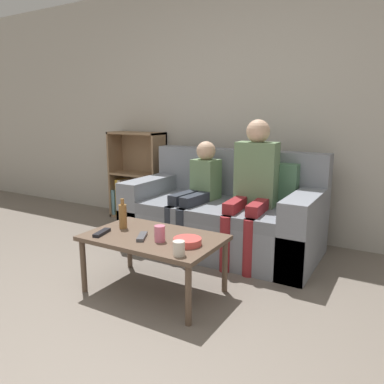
{
  "coord_description": "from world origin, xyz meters",
  "views": [
    {
      "loc": [
        1.42,
        -1.12,
        1.25
      ],
      "look_at": [
        -0.04,
        1.38,
        0.64
      ],
      "focal_mm": 35.0,
      "sensor_mm": 36.0,
      "label": 1
    }
  ],
  "objects_px": {
    "cup_near": "(179,248)",
    "cup_far": "(160,234)",
    "couch": "(224,217)",
    "bottle": "(123,216)",
    "person_adult": "(253,180)",
    "tv_remote_0": "(102,233)",
    "person_child": "(197,189)",
    "bookshelf": "(136,183)",
    "coffee_table": "(154,242)",
    "tv_remote_1": "(142,237)",
    "snack_bowl": "(187,242)"
  },
  "relations": [
    {
      "from": "snack_bowl",
      "to": "cup_near",
      "type": "bearing_deg",
      "value": -74.82
    },
    {
      "from": "bookshelf",
      "to": "cup_far",
      "type": "bearing_deg",
      "value": -47.12
    },
    {
      "from": "cup_near",
      "to": "tv_remote_0",
      "type": "height_order",
      "value": "cup_near"
    },
    {
      "from": "cup_near",
      "to": "bottle",
      "type": "xyz_separation_m",
      "value": [
        -0.64,
        0.25,
        0.05
      ]
    },
    {
      "from": "person_adult",
      "to": "snack_bowl",
      "type": "relative_size",
      "value": 6.52
    },
    {
      "from": "couch",
      "to": "cup_near",
      "type": "height_order",
      "value": "couch"
    },
    {
      "from": "bottle",
      "to": "person_child",
      "type": "bearing_deg",
      "value": 81.7
    },
    {
      "from": "cup_far",
      "to": "snack_bowl",
      "type": "bearing_deg",
      "value": 9.96
    },
    {
      "from": "person_child",
      "to": "cup_far",
      "type": "height_order",
      "value": "person_child"
    },
    {
      "from": "cup_far",
      "to": "bottle",
      "type": "bearing_deg",
      "value": 165.79
    },
    {
      "from": "tv_remote_0",
      "to": "snack_bowl",
      "type": "bearing_deg",
      "value": -2.38
    },
    {
      "from": "tv_remote_1",
      "to": "bookshelf",
      "type": "bearing_deg",
      "value": 102.47
    },
    {
      "from": "tv_remote_1",
      "to": "cup_near",
      "type": "bearing_deg",
      "value": -47.23
    },
    {
      "from": "coffee_table",
      "to": "tv_remote_1",
      "type": "bearing_deg",
      "value": -115.81
    },
    {
      "from": "coffee_table",
      "to": "tv_remote_0",
      "type": "bearing_deg",
      "value": -155.37
    },
    {
      "from": "person_child",
      "to": "bottle",
      "type": "height_order",
      "value": "person_child"
    },
    {
      "from": "person_adult",
      "to": "tv_remote_0",
      "type": "relative_size",
      "value": 6.8
    },
    {
      "from": "coffee_table",
      "to": "person_adult",
      "type": "relative_size",
      "value": 0.79
    },
    {
      "from": "snack_bowl",
      "to": "bottle",
      "type": "xyz_separation_m",
      "value": [
        -0.59,
        0.07,
        0.07
      ]
    },
    {
      "from": "coffee_table",
      "to": "couch",
      "type": "bearing_deg",
      "value": 87.69
    },
    {
      "from": "person_adult",
      "to": "bottle",
      "type": "bearing_deg",
      "value": -128.81
    },
    {
      "from": "couch",
      "to": "cup_far",
      "type": "relative_size",
      "value": 16.21
    },
    {
      "from": "couch",
      "to": "bottle",
      "type": "height_order",
      "value": "couch"
    },
    {
      "from": "bookshelf",
      "to": "cup_far",
      "type": "height_order",
      "value": "bookshelf"
    },
    {
      "from": "cup_near",
      "to": "snack_bowl",
      "type": "xyz_separation_m",
      "value": [
        -0.05,
        0.18,
        -0.02
      ]
    },
    {
      "from": "coffee_table",
      "to": "tv_remote_1",
      "type": "relative_size",
      "value": 5.45
    },
    {
      "from": "couch",
      "to": "bookshelf",
      "type": "bearing_deg",
      "value": 162.0
    },
    {
      "from": "tv_remote_1",
      "to": "cup_far",
      "type": "bearing_deg",
      "value": -23.94
    },
    {
      "from": "person_adult",
      "to": "cup_near",
      "type": "bearing_deg",
      "value": -94.16
    },
    {
      "from": "tv_remote_1",
      "to": "snack_bowl",
      "type": "relative_size",
      "value": 0.94
    },
    {
      "from": "cup_near",
      "to": "tv_remote_1",
      "type": "relative_size",
      "value": 0.51
    },
    {
      "from": "person_child",
      "to": "coffee_table",
      "type": "bearing_deg",
      "value": -73.65
    },
    {
      "from": "snack_bowl",
      "to": "couch",
      "type": "bearing_deg",
      "value": 103.26
    },
    {
      "from": "bookshelf",
      "to": "bottle",
      "type": "bearing_deg",
      "value": -54.26
    },
    {
      "from": "couch",
      "to": "bottle",
      "type": "distance_m",
      "value": 1.09
    },
    {
      "from": "person_adult",
      "to": "person_child",
      "type": "bearing_deg",
      "value": -178.93
    },
    {
      "from": "tv_remote_1",
      "to": "bottle",
      "type": "distance_m",
      "value": 0.29
    },
    {
      "from": "coffee_table",
      "to": "cup_near",
      "type": "bearing_deg",
      "value": -32.24
    },
    {
      "from": "couch",
      "to": "tv_remote_1",
      "type": "height_order",
      "value": "couch"
    },
    {
      "from": "cup_near",
      "to": "person_child",
      "type": "bearing_deg",
      "value": 114.4
    },
    {
      "from": "coffee_table",
      "to": "cup_far",
      "type": "height_order",
      "value": "cup_far"
    },
    {
      "from": "tv_remote_0",
      "to": "person_adult",
      "type": "bearing_deg",
      "value": 45.36
    },
    {
      "from": "person_child",
      "to": "couch",
      "type": "bearing_deg",
      "value": 37.76
    },
    {
      "from": "coffee_table",
      "to": "cup_near",
      "type": "height_order",
      "value": "cup_near"
    },
    {
      "from": "snack_bowl",
      "to": "bottle",
      "type": "height_order",
      "value": "bottle"
    },
    {
      "from": "coffee_table",
      "to": "tv_remote_1",
      "type": "distance_m",
      "value": 0.1
    },
    {
      "from": "person_child",
      "to": "cup_far",
      "type": "relative_size",
      "value": 9.25
    },
    {
      "from": "cup_near",
      "to": "cup_far",
      "type": "height_order",
      "value": "cup_far"
    },
    {
      "from": "cup_far",
      "to": "snack_bowl",
      "type": "xyz_separation_m",
      "value": [
        0.19,
        0.03,
        -0.03
      ]
    },
    {
      "from": "person_child",
      "to": "bottle",
      "type": "distance_m",
      "value": 0.9
    }
  ]
}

